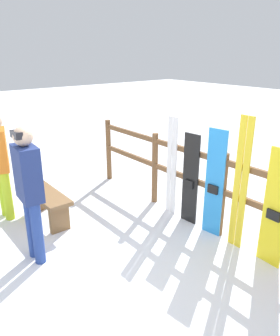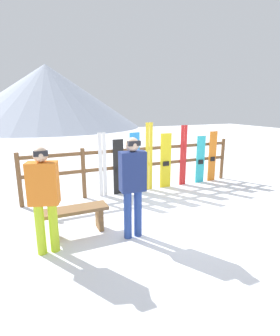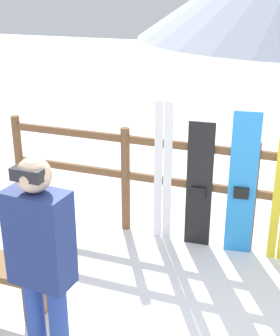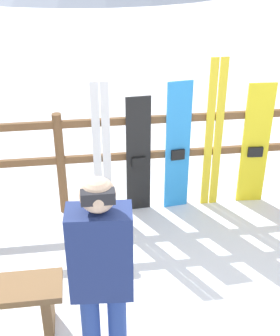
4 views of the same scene
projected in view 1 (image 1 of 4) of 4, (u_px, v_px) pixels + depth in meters
The scene contains 10 objects.
ground_plane at pixel (110, 291), 3.61m from camera, with size 40.00×40.00×0.00m, color white.
fence at pixel (223, 188), 4.48m from camera, with size 5.72×0.10×1.22m.
bench at pixel (47, 200), 5.00m from camera, with size 1.10×0.36×0.47m.
person_orange at pixel (0, 160), 4.91m from camera, with size 0.48×0.35×1.64m.
person_navy at pixel (29, 186), 3.84m from camera, with size 0.43×0.26×1.71m.
ski_pair_white at pixel (172, 167), 5.12m from camera, with size 0.20×0.02×1.57m.
snowboard_black_stripe at pixel (190, 180), 4.85m from camera, with size 0.28×0.07×1.39m.
snowboard_blue at pixel (214, 184), 4.50m from camera, with size 0.28×0.08×1.54m.
ski_pair_yellow at pixel (241, 185), 4.17m from camera, with size 0.19×0.02×1.78m.
snowboard_yellow at pixel (275, 209), 3.85m from camera, with size 0.31×0.07×1.48m.
Camera 1 is at (2.49, -1.58, 2.50)m, focal length 35.00 mm.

